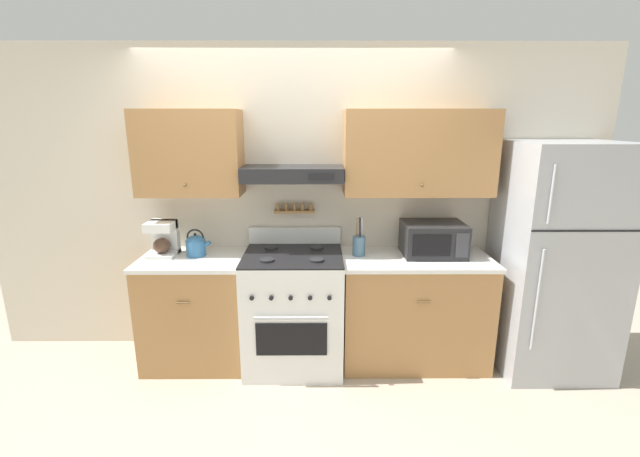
# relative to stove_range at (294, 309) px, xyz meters

# --- Properties ---
(ground_plane) EXTENTS (16.00, 16.00, 0.00)m
(ground_plane) POSITION_rel_stove_range_xyz_m (0.00, -0.27, -0.47)
(ground_plane) COLOR #B2A38E
(wall_back) EXTENTS (5.20, 0.46, 2.55)m
(wall_back) POSITION_rel_stove_range_xyz_m (0.07, 0.32, 0.93)
(wall_back) COLOR beige
(wall_back) RESTS_ON ground_plane
(counter_left) EXTENTS (0.83, 0.63, 0.90)m
(counter_left) POSITION_rel_stove_range_xyz_m (-0.80, 0.04, -0.02)
(counter_left) COLOR #AD7A47
(counter_left) RESTS_ON ground_plane
(counter_right) EXTENTS (1.18, 0.63, 0.90)m
(counter_right) POSITION_rel_stove_range_xyz_m (0.98, 0.04, -0.02)
(counter_right) COLOR #AD7A47
(counter_right) RESTS_ON ground_plane
(stove_range) EXTENTS (0.77, 0.71, 1.08)m
(stove_range) POSITION_rel_stove_range_xyz_m (0.00, 0.00, 0.00)
(stove_range) COLOR white
(stove_range) RESTS_ON ground_plane
(refrigerator) EXTENTS (0.81, 0.75, 1.81)m
(refrigerator) POSITION_rel_stove_range_xyz_m (2.05, -0.03, 0.43)
(refrigerator) COLOR #ADAFB5
(refrigerator) RESTS_ON ground_plane
(tea_kettle) EXTENTS (0.20, 0.16, 0.22)m
(tea_kettle) POSITION_rel_stove_range_xyz_m (-0.78, 0.09, 0.52)
(tea_kettle) COLOR teal
(tea_kettle) RESTS_ON counter_left
(coffee_maker) EXTENTS (0.21, 0.24, 0.28)m
(coffee_maker) POSITION_rel_stove_range_xyz_m (-1.05, 0.12, 0.57)
(coffee_maker) COLOR white
(coffee_maker) RESTS_ON counter_left
(microwave) EXTENTS (0.48, 0.38, 0.26)m
(microwave) POSITION_rel_stove_range_xyz_m (1.12, 0.11, 0.56)
(microwave) COLOR #232326
(microwave) RESTS_ON counter_right
(utensil_crock) EXTENTS (0.10, 0.10, 0.31)m
(utensil_crock) POSITION_rel_stove_range_xyz_m (0.52, 0.09, 0.51)
(utensil_crock) COLOR slate
(utensil_crock) RESTS_ON counter_right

